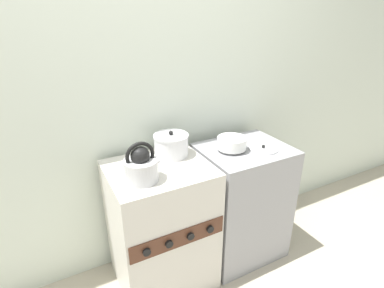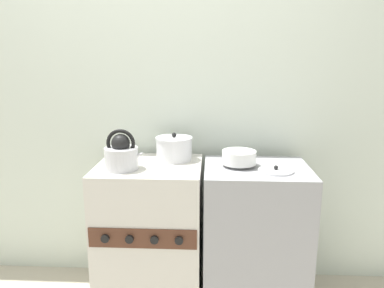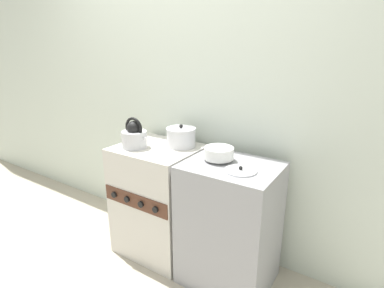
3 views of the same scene
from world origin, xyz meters
name	(u,v)px [view 1 (image 1 of 3)]	position (x,y,z in m)	size (l,w,h in m)	color
wall_back	(136,89)	(0.00, 0.59, 1.25)	(7.00, 0.06, 2.50)	silver
stove	(162,226)	(0.00, 0.26, 0.43)	(0.60, 0.54, 0.86)	beige
counter	(241,202)	(0.61, 0.24, 0.43)	(0.59, 0.49, 0.86)	#99999E
kettle	(141,166)	(-0.13, 0.17, 0.94)	(0.23, 0.18, 0.22)	silver
cooking_pot	(171,145)	(0.13, 0.38, 0.93)	(0.22, 0.22, 0.17)	silver
enamel_bowl	(232,143)	(0.51, 0.26, 0.91)	(0.19, 0.19, 0.09)	white
loose_pot_lid	(263,149)	(0.71, 0.17, 0.86)	(0.19, 0.19, 0.03)	silver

